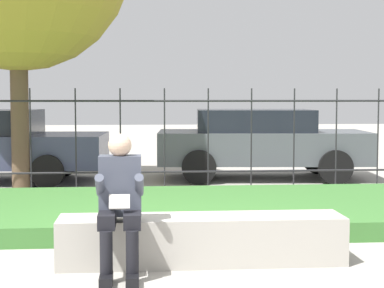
# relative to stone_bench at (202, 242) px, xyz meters

# --- Properties ---
(ground_plane) EXTENTS (60.00, 60.00, 0.00)m
(ground_plane) POSITION_rel_stone_bench_xyz_m (-0.17, 0.00, -0.20)
(ground_plane) COLOR #A8A399
(stone_bench) EXTENTS (2.70, 0.53, 0.45)m
(stone_bench) POSITION_rel_stone_bench_xyz_m (0.00, 0.00, 0.00)
(stone_bench) COLOR #ADA89E
(stone_bench) RESTS_ON ground_plane
(person_seated_reader) EXTENTS (0.42, 0.73, 1.25)m
(person_seated_reader) POSITION_rel_stone_bench_xyz_m (-0.76, -0.30, 0.48)
(person_seated_reader) COLOR black
(person_seated_reader) RESTS_ON ground_plane
(grass_berm) EXTENTS (9.93, 3.03, 0.22)m
(grass_berm) POSITION_rel_stone_bench_xyz_m (-0.17, 2.21, -0.09)
(grass_berm) COLOR #3D7533
(grass_berm) RESTS_ON ground_plane
(iron_fence) EXTENTS (7.93, 0.03, 1.72)m
(iron_fence) POSITION_rel_stone_bench_xyz_m (-0.17, 4.51, 0.70)
(iron_fence) COLOR #232326
(iron_fence) RESTS_ON ground_plane
(car_parked_center) EXTENTS (4.09, 2.06, 1.33)m
(car_parked_center) POSITION_rel_stone_bench_xyz_m (1.74, 6.17, 0.52)
(car_parked_center) COLOR #4C5156
(car_parked_center) RESTS_ON ground_plane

